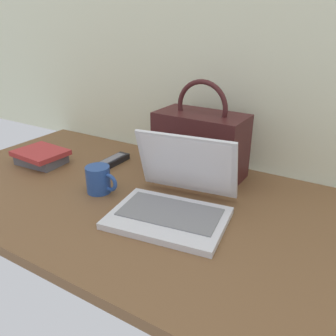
# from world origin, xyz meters

# --- Properties ---
(desk) EXTENTS (1.60, 0.76, 0.03)m
(desk) POSITION_xyz_m (0.00, 0.00, 0.01)
(desk) COLOR brown
(desk) RESTS_ON ground
(laptop) EXTENTS (0.34, 0.33, 0.21)m
(laptop) POSITION_xyz_m (0.08, -0.02, 0.08)
(laptop) COLOR silver
(laptop) RESTS_ON desk
(coffee_mug) EXTENTS (0.11, 0.08, 0.09)m
(coffee_mug) POSITION_xyz_m (-0.19, -0.04, 0.07)
(coffee_mug) COLOR #26478C
(coffee_mug) RESTS_ON desk
(remote_control_far) EXTENTS (0.05, 0.16, 0.02)m
(remote_control_far) POSITION_xyz_m (-0.30, 0.16, 0.04)
(remote_control_far) COLOR black
(remote_control_far) RESTS_ON desk
(handbag) EXTENTS (0.30, 0.17, 0.33)m
(handbag) POSITION_xyz_m (0.03, 0.24, 0.15)
(handbag) COLOR #3F1919
(handbag) RESTS_ON desk
(book_stack) EXTENTS (0.19, 0.16, 0.05)m
(book_stack) POSITION_xyz_m (-0.53, 0.03, 0.06)
(book_stack) COLOR #595960
(book_stack) RESTS_ON desk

